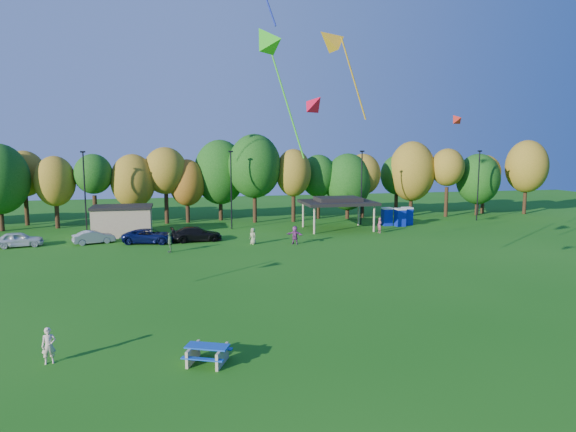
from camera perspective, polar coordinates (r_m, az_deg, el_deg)
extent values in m
plane|color=#19600F|center=(22.00, 0.50, -17.94)|extent=(160.00, 160.00, 0.00)
cylinder|color=black|center=(66.81, -29.24, 0.05)|extent=(0.50, 0.50, 3.56)
cylinder|color=black|center=(70.24, -27.05, 0.61)|extent=(0.50, 0.50, 3.79)
ellipsoid|color=olive|center=(69.90, -27.27, 4.20)|extent=(4.94, 4.94, 5.58)
cylinder|color=black|center=(66.19, -24.28, 0.19)|extent=(0.50, 0.50, 3.34)
ellipsoid|color=olive|center=(65.85, -24.47, 3.55)|extent=(4.61, 4.61, 5.88)
cylinder|color=black|center=(65.26, -20.63, 0.49)|extent=(0.50, 0.50, 3.82)
ellipsoid|color=#144C0F|center=(64.90, -20.81, 4.39)|extent=(4.43, 4.43, 4.73)
cylinder|color=black|center=(65.47, -16.71, 0.43)|extent=(0.50, 0.50, 3.25)
ellipsoid|color=olive|center=(65.12, -16.84, 3.74)|extent=(5.33, 5.33, 6.53)
cylinder|color=black|center=(65.82, -13.34, 0.90)|extent=(0.50, 0.50, 3.96)
ellipsoid|color=olive|center=(65.46, -13.47, 4.92)|extent=(5.31, 5.31, 5.82)
cylinder|color=black|center=(66.16, -11.07, 0.59)|extent=(0.50, 0.50, 3.05)
ellipsoid|color=#995914|center=(65.83, -11.15, 3.67)|extent=(4.54, 4.54, 5.87)
cylinder|color=black|center=(67.54, -7.49, 1.12)|extent=(0.50, 0.50, 3.77)
ellipsoid|color=#144C0F|center=(67.18, -7.55, 4.85)|extent=(6.69, 6.69, 8.35)
cylinder|color=black|center=(65.04, -3.71, 1.15)|extent=(0.50, 0.50, 4.28)
ellipsoid|color=#144C0F|center=(64.67, -3.75, 5.55)|extent=(6.64, 6.64, 8.01)
cylinder|color=black|center=(65.70, 0.61, 1.00)|extent=(0.50, 0.50, 3.76)
ellipsoid|color=olive|center=(65.33, 0.62, 4.83)|extent=(4.49, 4.49, 6.02)
cylinder|color=black|center=(68.65, 3.37, 1.14)|extent=(0.50, 0.50, 3.43)
ellipsoid|color=#144C0F|center=(68.31, 3.40, 4.48)|extent=(4.77, 4.77, 5.63)
cylinder|color=black|center=(69.02, 6.62, 0.94)|extent=(0.50, 0.50, 2.95)
ellipsoid|color=#144C0F|center=(68.70, 6.66, 3.79)|extent=(6.14, 6.14, 7.54)
cylinder|color=black|center=(70.20, 8.25, 1.25)|extent=(0.50, 0.50, 3.52)
ellipsoid|color=olive|center=(69.86, 8.32, 4.60)|extent=(4.78, 4.78, 5.53)
cylinder|color=black|center=(73.90, 11.91, 1.43)|extent=(0.50, 0.50, 3.39)
ellipsoid|color=#144C0F|center=(73.59, 12.00, 4.49)|extent=(4.54, 4.54, 5.46)
cylinder|color=black|center=(73.43, 13.50, 1.48)|extent=(0.50, 0.50, 3.72)
ellipsoid|color=olive|center=(73.11, 13.60, 4.86)|extent=(6.32, 6.32, 8.24)
cylinder|color=black|center=(73.70, 17.16, 1.50)|extent=(0.50, 0.50, 4.06)
ellipsoid|color=olive|center=(73.37, 17.31, 5.18)|extent=(4.50, 4.50, 5.13)
cylinder|color=black|center=(76.84, 20.25, 1.23)|extent=(0.50, 0.50, 3.05)
ellipsoid|color=#144C0F|center=(76.55, 20.37, 3.88)|extent=(5.97, 5.97, 7.05)
cylinder|color=black|center=(79.14, 20.82, 1.56)|extent=(0.50, 0.50, 3.55)
ellipsoid|color=olive|center=(78.85, 20.96, 4.56)|extent=(4.60, 4.60, 4.99)
cylinder|color=black|center=(80.82, 24.82, 1.66)|extent=(0.50, 0.50, 4.07)
ellipsoid|color=olive|center=(80.52, 25.01, 5.02)|extent=(5.83, 5.83, 7.42)
cylinder|color=black|center=(60.28, -21.64, 2.36)|extent=(0.16, 0.16, 9.00)
cube|color=black|center=(60.07, -21.85, 6.64)|extent=(0.50, 0.25, 0.18)
cylinder|color=black|center=(59.88, -6.33, 2.83)|extent=(0.16, 0.16, 9.00)
cube|color=black|center=(59.67, -6.39, 7.13)|extent=(0.50, 0.25, 0.18)
cylinder|color=black|center=(63.64, 8.16, 3.08)|extent=(0.16, 0.16, 9.00)
cube|color=black|center=(63.44, 8.24, 7.13)|extent=(0.50, 0.25, 0.18)
cylinder|color=black|center=(70.90, 20.37, 3.14)|extent=(0.16, 0.16, 9.00)
cube|color=black|center=(70.72, 20.54, 6.78)|extent=(0.50, 0.25, 0.18)
cube|color=tan|center=(58.13, -17.90, -0.62)|extent=(6.00, 4.00, 3.00)
cube|color=black|center=(57.93, -17.97, 0.97)|extent=(6.30, 4.30, 0.25)
cylinder|color=tan|center=(56.44, 2.95, -0.50)|extent=(0.24, 0.24, 3.00)
cylinder|color=tan|center=(58.69, 9.55, -0.28)|extent=(0.24, 0.24, 3.00)
cylinder|color=tan|center=(61.23, 1.70, 0.15)|extent=(0.24, 0.24, 3.00)
cylinder|color=tan|center=(63.31, 7.85, 0.33)|extent=(0.24, 0.24, 3.00)
cube|color=black|center=(59.62, 5.56, 1.51)|extent=(8.20, 6.20, 0.35)
cube|color=black|center=(59.58, 5.56, 1.89)|extent=(5.00, 3.50, 0.45)
cube|color=#0D22AC|center=(63.77, 10.93, -0.14)|extent=(1.10, 1.10, 2.00)
cube|color=silver|center=(63.64, 10.95, 0.84)|extent=(1.15, 1.15, 0.18)
cube|color=#0D22AC|center=(63.46, 12.34, -0.21)|extent=(1.10, 1.10, 2.00)
cube|color=silver|center=(63.33, 12.37, 0.76)|extent=(1.15, 1.15, 0.18)
cube|color=#0D22AC|center=(64.71, 13.09, -0.09)|extent=(1.10, 1.10, 2.00)
cube|color=silver|center=(64.58, 13.12, 0.87)|extent=(1.15, 1.15, 0.18)
cube|color=tan|center=(24.00, -10.52, -14.83)|extent=(0.72, 1.44, 0.75)
cube|color=tan|center=(23.56, -7.33, -15.20)|extent=(0.72, 1.44, 0.75)
cube|color=#1447B2|center=(23.62, -8.96, -14.10)|extent=(2.04, 1.47, 0.06)
cube|color=#1447B2|center=(23.18, -9.51, -15.41)|extent=(1.83, 0.99, 0.05)
cube|color=#1447B2|center=(24.31, -8.41, -14.27)|extent=(1.83, 0.99, 0.05)
imported|color=beige|center=(25.60, -25.05, -12.92)|extent=(0.66, 0.51, 1.64)
imported|color=silver|center=(55.50, -27.75, -2.31)|extent=(4.57, 2.49, 1.47)
imported|color=gray|center=(54.35, -20.77, -2.21)|extent=(4.20, 2.58, 1.31)
imported|color=#0B1242|center=(52.92, -15.15, -2.16)|extent=(5.54, 3.42, 1.43)
imported|color=black|center=(52.91, -10.14, -1.99)|extent=(5.27, 2.48, 1.48)
imported|color=#B25466|center=(58.04, 10.13, -1.02)|extent=(0.53, 0.70, 1.72)
imported|color=#999E6C|center=(50.64, -3.92, -2.24)|extent=(0.86, 0.94, 1.62)
imported|color=#88397B|center=(50.53, 0.76, -2.13)|extent=(1.71, 1.35, 1.82)
imported|color=#517A4A|center=(47.84, -12.99, -2.87)|extent=(0.51, 1.10, 1.84)
cone|color=red|center=(50.44, 18.13, 10.26)|extent=(1.34, 1.59, 1.37)
cone|color=gold|center=(31.67, 4.57, 19.01)|extent=(2.11, 1.71, 1.97)
cylinder|color=gold|center=(31.59, 7.30, 14.87)|extent=(1.80, 0.34, 4.73)
cone|color=red|center=(23.82, 3.07, 12.44)|extent=(1.38, 1.48, 1.20)
cone|color=green|center=(29.13, -2.57, 19.13)|extent=(2.58, 2.58, 2.05)
cylinder|color=green|center=(30.41, -0.20, 12.65)|extent=(1.83, 1.83, 6.61)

